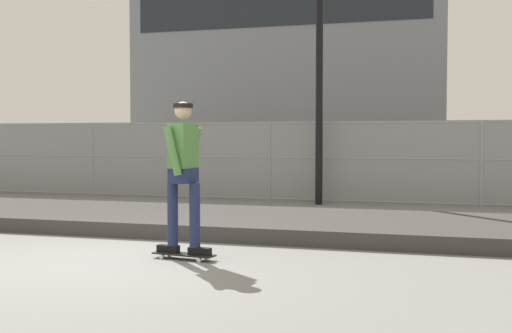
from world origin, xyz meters
The scene contains 8 objects.
ground_plane centered at (0.00, 0.00, 0.00)m, with size 120.00×120.00×0.00m, color slate.
gravel_berm centered at (0.00, 3.30, 0.11)m, with size 16.10×2.85×0.23m, color #3D3A38.
skateboard centered at (0.89, 0.64, 0.06)m, with size 0.82×0.30×0.07m.
skater centered at (0.89, 0.64, 1.13)m, with size 0.73×0.60×1.84m.
chain_fence centered at (0.00, 7.82, 0.93)m, with size 27.98×0.06×1.85m.
street_lamp centered at (1.24, 7.41, 4.33)m, with size 0.44×0.44×6.98m.
parked_car_near centered at (-5.27, 11.48, 0.84)m, with size 4.40×1.96×1.66m.
library_building centered at (-6.95, 40.87, 8.16)m, with size 21.74×11.58×16.33m.
Camera 1 is at (3.93, -6.53, 1.48)m, focal length 45.06 mm.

